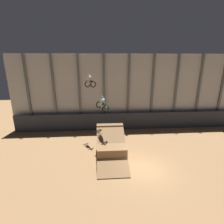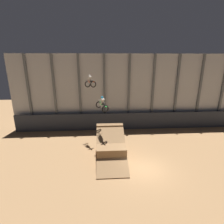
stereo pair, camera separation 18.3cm
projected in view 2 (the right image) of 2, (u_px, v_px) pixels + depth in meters
ground_plane at (145, 169)px, 15.96m from camera, size 60.00×60.00×0.00m
arena_back_wall at (129, 92)px, 24.38m from camera, size 32.00×0.40×10.35m
lower_barrier at (129, 121)px, 24.81m from camera, size 31.36×0.20×2.39m
dirt_ramp at (111, 147)px, 17.97m from camera, size 2.86×5.61×3.01m
rider_bike_left_air at (90, 82)px, 19.90m from camera, size 1.44×1.73×1.52m
rider_bike_right_air at (102, 104)px, 17.49m from camera, size 1.34×1.79×1.51m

